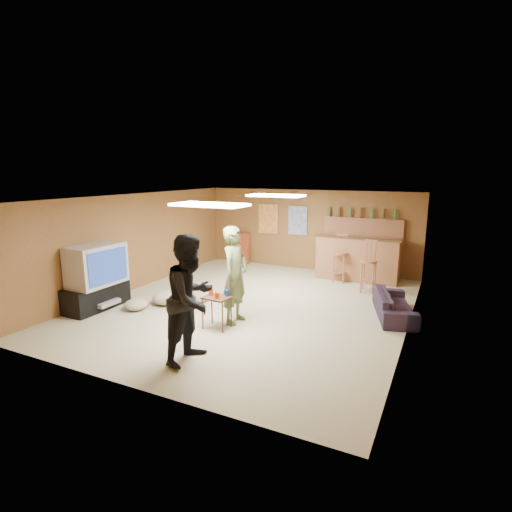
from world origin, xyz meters
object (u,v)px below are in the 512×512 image
at_px(person_olive, 235,275).
at_px(person_black, 191,299).
at_px(tv_body, 96,265).
at_px(bar_counter, 358,258).
at_px(tray_table, 217,312).
at_px(sofa, 394,305).

height_order(person_olive, person_black, person_black).
relative_size(tv_body, person_black, 0.59).
height_order(bar_counter, tray_table, bar_counter).
bearing_deg(sofa, tray_table, 109.54).
bearing_deg(bar_counter, tray_table, -109.42).
bearing_deg(person_olive, sofa, -58.23).
bearing_deg(tray_table, tv_body, -176.35).
bearing_deg(person_olive, person_black, -173.67).
bearing_deg(person_black, tray_table, 17.94).
xyz_separation_m(tv_body, person_olive, (2.79, 0.57, -0.02)).
bearing_deg(sofa, person_black, 126.19).
bearing_deg(tray_table, person_olive, 70.13).
relative_size(bar_counter, sofa, 1.26).
height_order(tv_body, sofa, tv_body).
xyz_separation_m(person_olive, tray_table, (-0.14, -0.40, -0.59)).
xyz_separation_m(tv_body, sofa, (5.35, 2.13, -0.67)).
bearing_deg(tv_body, sofa, 21.71).
xyz_separation_m(bar_counter, sofa, (1.20, -2.32, -0.32)).
bearing_deg(bar_counter, person_black, -102.42).
height_order(person_black, sofa, person_black).
xyz_separation_m(sofa, tray_table, (-2.71, -1.96, 0.06)).
xyz_separation_m(person_black, tray_table, (-0.31, 1.18, -0.64)).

